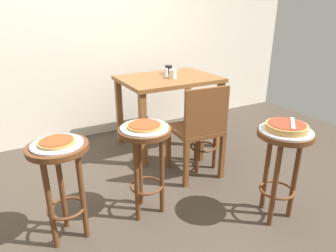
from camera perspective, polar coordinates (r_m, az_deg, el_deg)
The scene contains 20 objects.
ground_plane at distance 2.38m, azimuth -5.74°, elevation -15.29°, with size 6.00×6.00×0.00m, color #42382D.
back_wall at distance 3.50m, azimuth -18.36°, elevation 21.67°, with size 6.00×0.10×3.00m, color silver.
stool_foreground at distance 2.17m, azimuth 21.05°, elevation -5.41°, with size 0.36×0.36×0.67m.
serving_plate_foreground at distance 2.10m, azimuth 21.72°, elevation -0.85°, with size 0.34×0.34×0.01m, color silver.
pizza_foreground at distance 2.09m, azimuth 21.82°, elevation -0.13°, with size 0.27×0.27×0.05m.
stool_middle at distance 2.08m, azimuth -4.35°, elevation -5.09°, with size 0.36×0.36×0.67m.
serving_plate_middle at distance 2.01m, azimuth -4.50°, elevation -0.31°, with size 0.33×0.33×0.01m, color silver.
pizza_middle at distance 2.00m, azimuth -4.51°, elevation 0.11°, with size 0.24×0.24×0.02m.
stool_leftside at distance 1.96m, azimuth -19.85°, elevation -8.25°, with size 0.36×0.36×0.67m.
serving_plate_leftside at distance 1.88m, azimuth -20.55°, elevation -3.27°, with size 0.30×0.30×0.01m, color silver.
pizza_leftside at distance 1.87m, azimuth -20.61°, elevation -2.82°, with size 0.22×0.22×0.02m.
stool_rear at distance 2.71m, azimuth 6.95°, elevation 1.22°, with size 0.36×0.36×0.67m.
serving_plate_rear at distance 2.65m, azimuth 7.13°, elevation 5.00°, with size 0.31×0.31×0.01m, color white.
pizza_rear at distance 2.65m, azimuth 7.15°, elevation 5.59°, with size 0.23×0.23×0.05m.
dining_table at distance 3.17m, azimuth 0.10°, elevation 7.26°, with size 1.00×0.74×0.77m.
cup_near_edge at distance 3.07m, azimuth 0.91°, elevation 9.98°, with size 0.08×0.08×0.09m, color silver.
cup_far_edge at distance 3.32m, azimuth 0.10°, elevation 10.84°, with size 0.08×0.08×0.09m, color black.
condiment_shaker at distance 3.19m, azimuth -0.41°, elevation 10.33°, with size 0.04×0.04×0.08m, color white.
wooden_chair at distance 2.58m, azimuth 5.97°, elevation -0.45°, with size 0.43×0.43×0.85m.
pizza_server_knife at distance 2.09m, azimuth 22.87°, elevation 0.52°, with size 0.22×0.02×0.01m, color silver.
Camera 1 is at (-0.72, -1.78, 1.42)m, focal length 31.71 mm.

